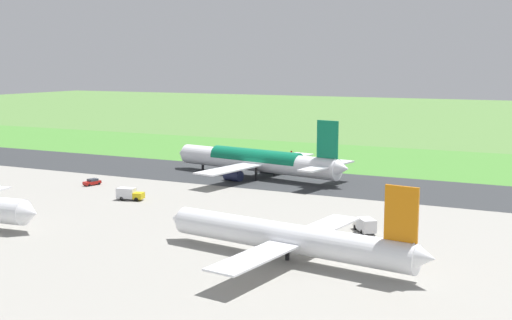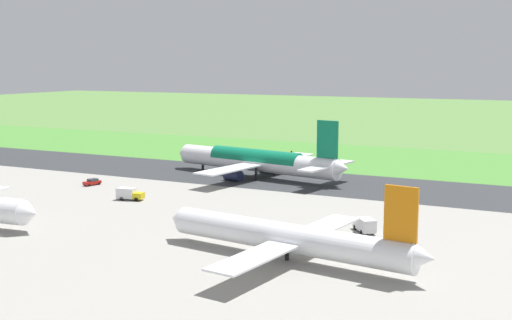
% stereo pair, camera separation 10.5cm
% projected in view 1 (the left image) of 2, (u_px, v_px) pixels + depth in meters
% --- Properties ---
extents(ground_plane, '(800.00, 800.00, 0.00)m').
position_uv_depth(ground_plane, '(224.00, 175.00, 172.94)').
color(ground_plane, '#547F3D').
extents(runway_asphalt, '(600.00, 30.13, 0.06)m').
position_uv_depth(runway_asphalt, '(224.00, 174.00, 172.93)').
color(runway_asphalt, '#2D3033').
rests_on(runway_asphalt, ground).
extents(apron_concrete, '(440.00, 110.00, 0.05)m').
position_uv_depth(apron_concrete, '(44.00, 231.00, 114.45)').
color(apron_concrete, gray).
rests_on(apron_concrete, ground).
extents(grass_verge_foreground, '(600.00, 80.00, 0.04)m').
position_uv_depth(grass_verge_foreground, '(277.00, 158.00, 203.71)').
color(grass_verge_foreground, '#478534').
rests_on(grass_verge_foreground, ground).
extents(airliner_main, '(53.88, 44.35, 15.88)m').
position_uv_depth(airliner_main, '(257.00, 161.00, 168.01)').
color(airliner_main, white).
rests_on(airliner_main, ground).
extents(airliner_parked_near, '(45.07, 37.01, 13.17)m').
position_uv_depth(airliner_parked_near, '(289.00, 237.00, 97.11)').
color(airliner_parked_near, white).
rests_on(airliner_parked_near, ground).
extents(service_truck_baggage, '(6.12, 3.32, 2.65)m').
position_uv_depth(service_truck_baggage, '(129.00, 194.00, 140.46)').
color(service_truck_baggage, gold).
rests_on(service_truck_baggage, ground).
extents(service_car_followme, '(2.81, 4.52, 1.62)m').
position_uv_depth(service_car_followme, '(92.00, 182.00, 157.47)').
color(service_car_followme, '#B21914').
rests_on(service_car_followme, ground).
extents(service_truck_fuel, '(5.34, 5.96, 2.65)m').
position_uv_depth(service_truck_fuel, '(365.00, 225.00, 113.52)').
color(service_truck_fuel, silver).
rests_on(service_truck_fuel, ground).
extents(no_stopping_sign, '(0.60, 0.10, 2.39)m').
position_uv_depth(no_stopping_sign, '(291.00, 154.00, 201.89)').
color(no_stopping_sign, slate).
rests_on(no_stopping_sign, ground).
extents(traffic_cone_orange, '(0.40, 0.40, 0.55)m').
position_uv_depth(traffic_cone_orange, '(273.00, 158.00, 201.14)').
color(traffic_cone_orange, orange).
rests_on(traffic_cone_orange, ground).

